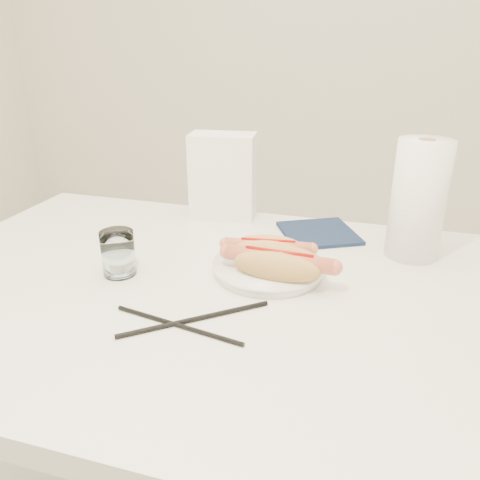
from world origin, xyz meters
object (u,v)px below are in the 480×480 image
(hotdog_left, at_px, (268,249))
(paper_towel_roll, at_px, (418,200))
(napkin_box, at_px, (223,176))
(hotdog_right, at_px, (279,263))
(plate, at_px, (268,269))
(water_glass, at_px, (118,253))
(table, at_px, (213,314))

(hotdog_left, height_order, paper_towel_roll, paper_towel_roll)
(napkin_box, height_order, paper_towel_roll, paper_towel_roll)
(hotdog_right, height_order, paper_towel_roll, paper_towel_roll)
(hotdog_right, bearing_deg, plate, 128.60)
(water_glass, bearing_deg, paper_towel_roll, 24.98)
(table, relative_size, paper_towel_roll, 5.07)
(table, bearing_deg, water_glass, -178.63)
(water_glass, bearing_deg, napkin_box, 76.00)
(hotdog_left, bearing_deg, napkin_box, 117.28)
(hotdog_right, xyz_separation_m, napkin_box, (-0.21, 0.31, 0.06))
(hotdog_right, distance_m, water_glass, 0.30)
(napkin_box, bearing_deg, paper_towel_roll, -20.67)
(water_glass, relative_size, napkin_box, 0.42)
(table, distance_m, napkin_box, 0.40)
(table, height_order, hotdog_right, hotdog_right)
(hotdog_left, height_order, water_glass, water_glass)
(hotdog_left, distance_m, paper_towel_roll, 0.31)
(table, distance_m, hotdog_left, 0.16)
(plate, relative_size, water_glass, 2.37)
(napkin_box, bearing_deg, hotdog_left, -62.02)
(table, bearing_deg, plate, 43.40)
(plate, xyz_separation_m, napkin_box, (-0.18, 0.27, 0.09))
(plate, height_order, hotdog_right, hotdog_right)
(table, distance_m, paper_towel_roll, 0.46)
(paper_towel_roll, bearing_deg, hotdog_right, -139.19)
(table, height_order, water_glass, water_glass)
(plate, distance_m, napkin_box, 0.34)
(hotdog_left, distance_m, water_glass, 0.28)
(table, relative_size, napkin_box, 5.87)
(hotdog_right, height_order, napkin_box, napkin_box)
(hotdog_left, bearing_deg, table, -134.57)
(napkin_box, bearing_deg, table, -81.63)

